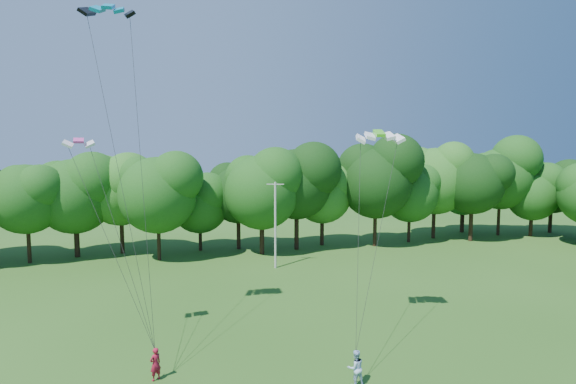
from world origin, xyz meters
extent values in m
cylinder|color=#ACADA4|center=(3.29, 27.26, 4.29)|extent=(0.21, 0.21, 8.57)
cube|color=#ACADA4|center=(3.29, 27.26, 8.36)|extent=(1.61, 0.75, 0.08)
imported|color=maroon|center=(-8.00, 7.86, 0.85)|extent=(0.75, 0.69, 1.71)
imported|color=#ADCBF0|center=(1.64, 4.61, 0.90)|extent=(0.89, 0.70, 1.81)
cube|color=#057DA8|center=(-10.10, 13.16, 19.88)|extent=(2.99, 1.50, 0.66)
cube|color=#49C91E|center=(5.62, 10.26, 12.76)|extent=(3.11, 2.00, 0.53)
cube|color=#E23EA3|center=(-11.83, 12.26, 12.26)|extent=(1.75, 1.02, 0.33)
cylinder|color=black|center=(1.23, 36.78, 1.86)|extent=(0.39, 0.39, 3.71)
ellipsoid|color=black|center=(1.23, 36.78, 6.75)|extent=(7.42, 7.42, 8.10)
cylinder|color=#331C14|center=(33.59, 38.67, 1.82)|extent=(0.43, 0.43, 3.64)
ellipsoid|color=#21651F|center=(33.59, 38.67, 6.61)|extent=(7.27, 7.27, 7.93)
camera|label=1|loc=(-7.51, -15.11, 11.80)|focal=28.00mm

